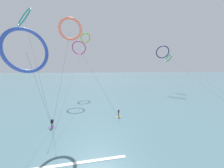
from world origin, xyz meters
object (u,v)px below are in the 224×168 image
at_px(kite_coral, 70,29).
at_px(kite_navy, 163,52).
at_px(kite_cobalt, 26,50).
at_px(kite_teal, 24,17).
at_px(surfer_violet, 52,124).
at_px(surfer_amber, 119,113).
at_px(kite_emerald, 169,58).
at_px(kite_magenta, 79,48).
at_px(kite_lime, 85,38).

xyz_separation_m(kite_coral, kite_navy, (30.86, 31.53, -1.25)).
relative_size(kite_coral, kite_cobalt, 1.26).
height_order(kite_teal, kite_cobalt, kite_teal).
xyz_separation_m(surfer_violet, kite_cobalt, (0.25, -8.72, 11.95)).
distance_m(surfer_violet, kite_coral, 17.10).
relative_size(kite_teal, kite_coral, 1.24).
relative_size(surfer_amber, kite_emerald, 0.04).
distance_m(surfer_violet, kite_navy, 50.35).
relative_size(kite_teal, kite_navy, 0.51).
height_order(surfer_amber, surfer_violet, same).
relative_size(surfer_amber, kite_teal, 0.07).
relative_size(kite_navy, kite_cobalt, 3.10).
bearing_deg(surfer_amber, surfer_violet, 124.47).
relative_size(surfer_violet, kite_emerald, 0.04).
height_order(kite_navy, kite_magenta, kite_navy).
bearing_deg(kite_emerald, kite_navy, -50.20).
distance_m(kite_magenta, kite_emerald, 39.98).
height_order(kite_cobalt, kite_magenta, kite_magenta).
relative_size(kite_navy, kite_lime, 1.07).
relative_size(kite_lime, kite_emerald, 0.92).
relative_size(kite_cobalt, kite_lime, 0.35).
bearing_deg(kite_teal, surfer_amber, 32.44).
bearing_deg(kite_lime, kite_navy, 153.58).
xyz_separation_m(surfer_amber, surfer_violet, (-12.52, -4.51, 0.00)).
bearing_deg(kite_magenta, surfer_amber, 126.24).
xyz_separation_m(kite_magenta, kite_lime, (1.17, 11.79, 4.95)).
bearing_deg(kite_emerald, kite_cobalt, -42.32).
relative_size(surfer_amber, kite_magenta, 0.09).
distance_m(kite_teal, kite_navy, 48.40).
distance_m(kite_cobalt, kite_magenta, 31.26).
distance_m(kite_teal, kite_lime, 25.95).
relative_size(kite_coral, kite_navy, 0.41).
bearing_deg(kite_teal, kite_emerald, 79.51).
distance_m(surfer_violet, kite_lime, 39.89).
relative_size(surfer_violet, kite_navy, 0.04).
bearing_deg(kite_teal, kite_coral, 12.05).
distance_m(surfer_amber, kite_teal, 30.20).
bearing_deg(kite_magenta, kite_emerald, -149.98).
bearing_deg(kite_lime, kite_coral, 64.01).
bearing_deg(kite_teal, kite_magenta, 96.36).
bearing_deg(surfer_amber, kite_emerald, -23.78).
bearing_deg(kite_cobalt, kite_coral, 29.90).
distance_m(kite_navy, kite_emerald, 6.99).
height_order(surfer_amber, kite_teal, kite_teal).
bearing_deg(surfer_amber, kite_coral, 119.84).
bearing_deg(surfer_violet, kite_navy, -127.68).
bearing_deg(surfer_amber, kite_magenta, 44.17).
relative_size(kite_cobalt, kite_emerald, 0.32).
bearing_deg(kite_magenta, kite_cobalt, 92.63).
xyz_separation_m(surfer_amber, kite_navy, (21.71, 29.05, 15.39)).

